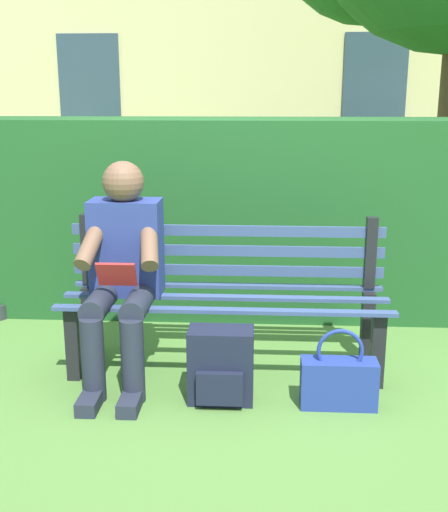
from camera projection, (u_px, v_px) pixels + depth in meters
name	position (u px, v px, depth m)	size (l,w,h in m)	color
ground	(225.00, 369.00, 3.55)	(60.00, 60.00, 0.00)	#517F38
park_bench	(226.00, 291.00, 3.52)	(1.78, 0.49, 0.84)	black
person_seated	(122.00, 267.00, 3.33)	(0.44, 0.73, 1.16)	navy
hedge_backdrop	(219.00, 212.00, 4.42)	(6.42, 0.77, 1.45)	#1E5123
backpack	(220.00, 366.00, 3.15)	(0.32, 0.25, 0.38)	#191E33
handbag	(339.00, 381.00, 3.10)	(0.37, 0.14, 0.41)	navy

